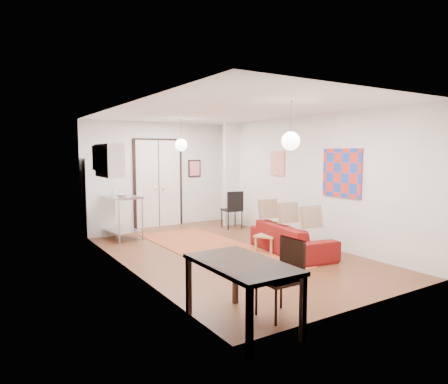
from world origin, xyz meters
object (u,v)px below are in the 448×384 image
black_side_chair (230,206)px  kitchen_counter (119,209)px  sofa (292,238)px  dining_chair_near (274,271)px  dining_table (241,269)px  coffee_table (271,236)px  dining_chair_far (274,271)px  fridge (98,197)px

black_side_chair → kitchen_counter: bearing=0.1°
sofa → black_side_chair: (0.44, 3.02, 0.30)m
kitchen_counter → dining_chair_near: bearing=-95.6°
dining_table → black_side_chair: 6.30m
kitchen_counter → coffee_table: bearing=-59.6°
dining_chair_near → dining_chair_far: same height
kitchen_counter → fridge: fridge is taller
kitchen_counter → dining_chair_near: (0.24, -5.63, -0.12)m
coffee_table → dining_chair_far: (-2.12, -2.67, 0.26)m
dining_chair_near → black_side_chair: black_side_chair is taller
dining_chair_near → dining_table: bearing=-80.1°
fridge → dining_chair_near: size_ratio=1.97×
fridge → dining_chair_far: fridge is taller
coffee_table → black_side_chair: (0.63, 2.59, 0.30)m
dining_chair_far → black_side_chair: bearing=152.6°
coffee_table → dining_chair_far: size_ratio=0.93×
kitchen_counter → dining_table: kitchen_counter is taller
kitchen_counter → dining_table: size_ratio=1.00×
dining_chair_near → dining_chair_far: size_ratio=1.00×
sofa → dining_table: dining_table is taller
dining_chair_near → dining_chair_far: bearing=180.0°
coffee_table → fridge: bearing=127.1°
dining_chair_near → dining_chair_far: 0.00m
sofa → fridge: bearing=43.9°
dining_chair_far → black_side_chair: size_ratio=0.95×
dining_chair_near → black_side_chair: size_ratio=0.95×
dining_table → coffee_table: bearing=45.8°
kitchen_counter → dining_chair_near: size_ratio=1.46×
black_side_chair → dining_table: bearing=65.4°
kitchen_counter → dining_chair_near: kitchen_counter is taller
sofa → kitchen_counter: 4.25m
kitchen_counter → fridge: 0.71m
sofa → black_side_chair: 3.06m
coffee_table → kitchen_counter: bearing=128.4°
fridge → kitchen_counter: bearing=-54.9°
dining_chair_far → sofa: bearing=134.4°
dining_table → kitchen_counter: bearing=86.6°
kitchen_counter → sofa: bearing=-61.2°
fridge → dining_chair_near: bearing=-79.4°
kitchen_counter → dining_chair_far: bearing=-95.6°
fridge → dining_chair_near: fridge is taller
sofa → coffee_table: size_ratio=2.29×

